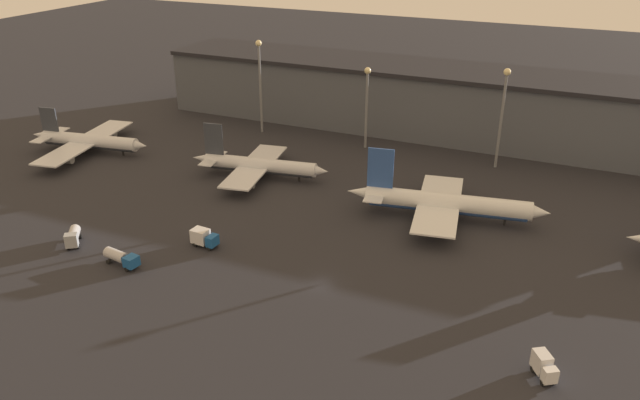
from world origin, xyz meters
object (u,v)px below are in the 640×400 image
at_px(service_vehicle_2, 204,238).
at_px(service_vehicle_4, 544,366).
at_px(airplane_2, 445,203).
at_px(service_vehicle_1, 121,258).
at_px(airplane_0, 88,141).
at_px(service_vehicle_5, 73,236).
at_px(airplane_1, 258,165).

xyz_separation_m(service_vehicle_2, service_vehicle_4, (66.01, -12.51, 0.04)).
xyz_separation_m(airplane_2, service_vehicle_4, (25.38, -44.21, -1.67)).
relative_size(airplane_2, service_vehicle_1, 5.48).
relative_size(airplane_2, service_vehicle_2, 7.84).
bearing_deg(airplane_0, service_vehicle_1, -51.83).
relative_size(airplane_2, service_vehicle_4, 8.69).
relative_size(airplane_0, airplane_2, 0.88).
relative_size(service_vehicle_4, service_vehicle_5, 0.77).
relative_size(airplane_1, airplane_2, 0.82).
xyz_separation_m(airplane_1, service_vehicle_5, (-16.86, -45.50, -1.37)).
bearing_deg(service_vehicle_4, airplane_0, -143.27).
bearing_deg(service_vehicle_5, airplane_0, -176.70).
height_order(airplane_2, service_vehicle_2, airplane_2).
bearing_deg(service_vehicle_1, service_vehicle_4, 8.37).
bearing_deg(airplane_2, service_vehicle_5, -156.76).
bearing_deg(airplane_1, service_vehicle_4, -42.67).
xyz_separation_m(service_vehicle_1, service_vehicle_4, (76.04, 0.09, 0.29)).
distance_m(airplane_2, service_vehicle_4, 51.01).
bearing_deg(airplane_0, service_vehicle_5, -60.00).
bearing_deg(airplane_2, service_vehicle_4, -69.66).
bearing_deg(service_vehicle_1, airplane_2, 49.48).
height_order(service_vehicle_1, service_vehicle_4, service_vehicle_4).
distance_m(airplane_2, service_vehicle_1, 67.32).
height_order(airplane_1, service_vehicle_1, airplane_1).
distance_m(service_vehicle_1, service_vehicle_4, 76.04).
xyz_separation_m(airplane_0, airplane_2, (99.47, -0.13, 0.44)).
xyz_separation_m(airplane_1, airplane_2, (48.05, -3.74, 0.48)).
relative_size(airplane_2, service_vehicle_5, 6.69).
xyz_separation_m(service_vehicle_2, service_vehicle_5, (-24.28, -10.06, -0.14)).
height_order(airplane_2, service_vehicle_5, airplane_2).
bearing_deg(service_vehicle_2, service_vehicle_1, -124.73).
bearing_deg(airplane_1, airplane_0, 174.50).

